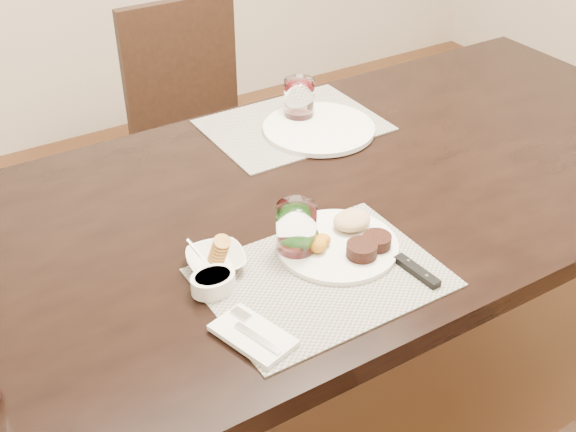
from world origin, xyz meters
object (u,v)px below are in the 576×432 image
dinner_plate (343,241)px  steak_knife (407,263)px  cracker_bowl (216,260)px  wine_glass_near (296,232)px  chair_far (197,120)px  far_plate (319,128)px

dinner_plate → steak_knife: 0.14m
steak_knife → cracker_bowl: (-0.33, 0.20, 0.01)m
wine_glass_near → chair_far: bearing=75.4°
cracker_bowl → chair_far: bearing=67.0°
chair_far → steak_knife: size_ratio=3.39×
steak_knife → dinner_plate: bearing=116.6°
steak_knife → chair_far: bearing=80.0°
chair_far → cracker_bowl: size_ratio=6.50×
wine_glass_near → far_plate: 0.54m
wine_glass_near → far_plate: wine_glass_near is taller
chair_far → cracker_bowl: 1.19m
dinner_plate → wine_glass_near: size_ratio=2.25×
chair_far → cracker_bowl: chair_far is taller
chair_far → cracker_bowl: bearing=-113.0°
dinner_plate → steak_knife: (0.07, -0.12, -0.01)m
chair_far → dinner_plate: size_ratio=3.53×
dinner_plate → cracker_bowl: size_ratio=1.84×
chair_far → cracker_bowl: (-0.45, -1.06, 0.27)m
far_plate → wine_glass_near: bearing=-128.7°
chair_far → wine_glass_near: 1.18m
chair_far → far_plate: bearing=-85.8°
cracker_bowl → wine_glass_near: wine_glass_near is taller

